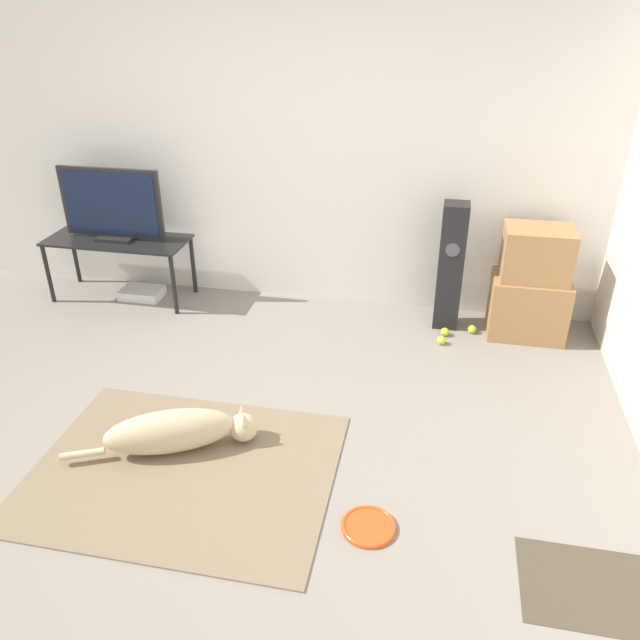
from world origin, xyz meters
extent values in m
plane|color=gray|center=(0.00, 0.00, 0.00)|extent=(12.00, 12.00, 0.00)
cube|color=silver|center=(0.00, 2.10, 1.27)|extent=(8.00, 0.06, 2.55)
cube|color=#847056|center=(0.00, -0.25, 0.01)|extent=(1.69, 1.31, 0.01)
ellipsoid|color=beige|center=(-0.13, -0.11, 0.14)|extent=(0.78, 0.51, 0.27)
sphere|color=beige|center=(0.26, 0.07, 0.10)|extent=(0.17, 0.17, 0.17)
cone|color=beige|center=(0.24, 0.11, 0.20)|extent=(0.06, 0.06, 0.08)
cone|color=beige|center=(0.28, 0.03, 0.20)|extent=(0.06, 0.06, 0.08)
cylinder|color=beige|center=(-0.58, -0.31, 0.07)|extent=(0.24, 0.14, 0.04)
cylinder|color=#DB511E|center=(1.08, -0.47, 0.01)|extent=(0.28, 0.28, 0.02)
torus|color=#DB511E|center=(1.08, -0.47, 0.02)|extent=(0.28, 0.28, 0.02)
cube|color=#A87A4C|center=(2.02, 1.77, 0.24)|extent=(0.57, 0.42, 0.48)
cube|color=#A87A4C|center=(2.02, 1.78, 0.67)|extent=(0.49, 0.37, 0.39)
cube|color=black|center=(1.40, 1.79, 0.51)|extent=(0.19, 0.19, 1.01)
cylinder|color=#4C4C51|center=(1.40, 1.70, 0.68)|extent=(0.11, 0.00, 0.11)
cube|color=black|center=(-1.36, 1.76, 0.53)|extent=(1.19, 0.48, 0.02)
cylinder|color=black|center=(-1.93, 1.55, 0.26)|extent=(0.04, 0.04, 0.52)
cylinder|color=black|center=(-0.80, 1.55, 0.26)|extent=(0.04, 0.04, 0.52)
cylinder|color=black|center=(-1.93, 1.97, 0.26)|extent=(0.04, 0.04, 0.52)
cylinder|color=black|center=(-0.80, 1.97, 0.26)|extent=(0.04, 0.04, 0.52)
cube|color=#232326|center=(-1.36, 1.76, 0.55)|extent=(0.30, 0.20, 0.02)
cube|color=#232326|center=(-1.36, 1.77, 0.85)|extent=(0.87, 0.04, 0.57)
cube|color=#141E38|center=(-1.36, 1.75, 0.85)|extent=(0.80, 0.01, 0.52)
sphere|color=#C6E033|center=(1.39, 1.47, 0.03)|extent=(0.07, 0.07, 0.07)
sphere|color=#C6E033|center=(1.62, 1.69, 0.03)|extent=(0.07, 0.07, 0.07)
sphere|color=#C6E033|center=(1.41, 1.60, 0.03)|extent=(0.07, 0.07, 0.07)
cube|color=white|center=(-1.22, 1.78, 0.04)|extent=(0.35, 0.25, 0.08)
cube|color=#4C4233|center=(2.15, -0.62, 0.00)|extent=(0.70, 0.48, 0.01)
camera|label=1|loc=(1.29, -2.75, 2.42)|focal=35.00mm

